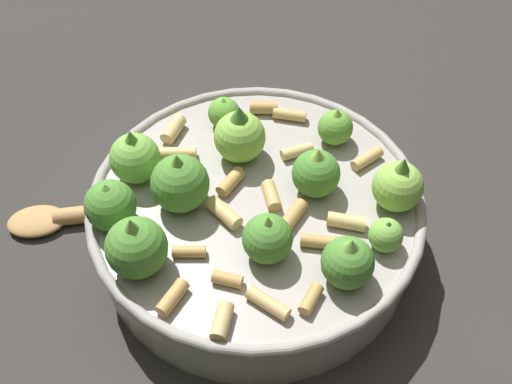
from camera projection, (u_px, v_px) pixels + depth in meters
name	position (u px, v px, depth m)	size (l,w,h in m)	color
ground_plane	(256.00, 241.00, 0.56)	(2.40, 2.40, 0.00)	#2D2B28
cooking_pan	(253.00, 214.00, 0.53)	(0.28, 0.28, 0.11)	#9E9993
wooden_spoon	(116.00, 211.00, 0.57)	(0.18, 0.17, 0.02)	#B2844C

